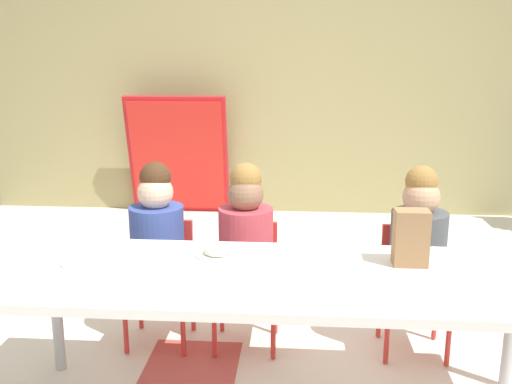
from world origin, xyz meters
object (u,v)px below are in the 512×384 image
object	(u,v)px
seated_child_far_right	(418,243)
folded_activity_table	(178,156)
seated_child_middle_seat	(246,239)
paper_plate_center_table	(84,262)
seated_child_near_camera	(158,237)
paper_bag_brown	(411,238)
donut_powdered_on_plate	(218,250)
craft_table	(274,285)
paper_plate_near_edge	(218,255)

from	to	relation	value
seated_child_far_right	folded_activity_table	world-z (taller)	folded_activity_table
seated_child_middle_seat	seated_child_far_right	xyz separation A→B (m)	(0.81, 0.00, 0.00)
paper_plate_center_table	seated_child_near_camera	bearing A→B (deg)	73.33
paper_bag_brown	donut_powdered_on_plate	size ratio (longest dim) A/B	1.92
paper_bag_brown	donut_powdered_on_plate	world-z (taller)	paper_bag_brown
craft_table	seated_child_far_right	bearing A→B (deg)	41.88
craft_table	seated_child_middle_seat	world-z (taller)	seated_child_middle_seat
paper_bag_brown	donut_powdered_on_plate	bearing A→B (deg)	176.74
craft_table	seated_child_middle_seat	xyz separation A→B (m)	(-0.16, 0.58, -0.02)
seated_child_near_camera	paper_bag_brown	size ratio (longest dim) A/B	4.17
craft_table	paper_bag_brown	distance (m)	0.56
seated_child_far_right	paper_plate_near_edge	xyz separation A→B (m)	(-0.88, -0.41, 0.07)
folded_activity_table	donut_powdered_on_plate	xyz separation A→B (m)	(0.76, -2.78, 0.11)
craft_table	folded_activity_table	world-z (taller)	folded_activity_table
seated_child_far_right	donut_powdered_on_plate	world-z (taller)	seated_child_far_right
seated_child_near_camera	paper_plate_near_edge	distance (m)	0.55
seated_child_far_right	paper_plate_near_edge	world-z (taller)	seated_child_far_right
craft_table	donut_powdered_on_plate	world-z (taller)	donut_powdered_on_plate
seated_child_far_right	paper_plate_center_table	size ratio (longest dim) A/B	5.10
craft_table	seated_child_near_camera	world-z (taller)	seated_child_near_camera
seated_child_middle_seat	paper_plate_near_edge	xyz separation A→B (m)	(-0.08, -0.41, 0.07)
seated_child_far_right	paper_bag_brown	world-z (taller)	seated_child_far_right
craft_table	folded_activity_table	distance (m)	3.11
seated_child_middle_seat	paper_plate_near_edge	world-z (taller)	seated_child_middle_seat
paper_bag_brown	paper_plate_center_table	bearing A→B (deg)	-176.54
seated_child_middle_seat	donut_powdered_on_plate	size ratio (longest dim) A/B	8.01
seated_child_near_camera	paper_plate_center_table	bearing A→B (deg)	-106.67
craft_table	seated_child_far_right	size ratio (longest dim) A/B	2.35
seated_child_near_camera	donut_powdered_on_plate	size ratio (longest dim) A/B	8.01
paper_bag_brown	paper_plate_near_edge	xyz separation A→B (m)	(-0.76, 0.04, -0.11)
paper_plate_near_edge	donut_powdered_on_plate	size ratio (longest dim) A/B	1.57
seated_child_far_right	seated_child_near_camera	bearing A→B (deg)	180.00
donut_powdered_on_plate	paper_plate_near_edge	bearing A→B (deg)	0.00
seated_child_middle_seat	paper_bag_brown	xyz separation A→B (m)	(0.68, -0.46, 0.17)
folded_activity_table	paper_plate_near_edge	world-z (taller)	folded_activity_table
seated_child_far_right	paper_plate_near_edge	size ratio (longest dim) A/B	5.10
seated_child_middle_seat	craft_table	bearing A→B (deg)	-74.42
seated_child_near_camera	craft_table	bearing A→B (deg)	-44.37
paper_bag_brown	paper_plate_near_edge	distance (m)	0.77
paper_plate_center_table	craft_table	bearing A→B (deg)	-3.66
craft_table	folded_activity_table	xyz separation A→B (m)	(-1.00, 2.95, -0.03)
craft_table	seated_child_near_camera	bearing A→B (deg)	135.63
paper_plate_center_table	paper_plate_near_edge	bearing A→B (deg)	13.13
craft_table	seated_child_near_camera	size ratio (longest dim) A/B	2.35
craft_table	paper_plate_center_table	bearing A→B (deg)	176.34
seated_child_far_right	paper_plate_near_edge	distance (m)	0.98
craft_table	paper_plate_near_edge	size ratio (longest dim) A/B	11.98
paper_bag_brown	paper_plate_near_edge	world-z (taller)	paper_bag_brown
folded_activity_table	paper_plate_center_table	distance (m)	2.91
seated_child_middle_seat	paper_bag_brown	distance (m)	0.84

